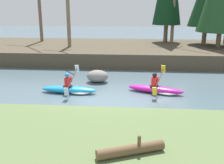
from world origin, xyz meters
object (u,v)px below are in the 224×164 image
at_px(kayaker_middle, 71,89).
at_px(driftwood_log, 131,150).
at_px(kayaker_lead, 157,89).
at_px(boulder_midstream, 97,76).

xyz_separation_m(kayaker_middle, driftwood_log, (2.97, -6.60, 0.73)).
distance_m(kayaker_middle, driftwood_log, 7.27).
relative_size(kayaker_lead, boulder_midstream, 2.31).
height_order(kayaker_middle, driftwood_log, driftwood_log).
height_order(boulder_midstream, driftwood_log, driftwood_log).
relative_size(kayaker_lead, kayaker_middle, 0.99).
bearing_deg(kayaker_middle, driftwood_log, -62.37).
distance_m(kayaker_lead, boulder_midstream, 3.58).
height_order(kayaker_middle, boulder_midstream, kayaker_middle).
height_order(kayaker_lead, driftwood_log, driftwood_log).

